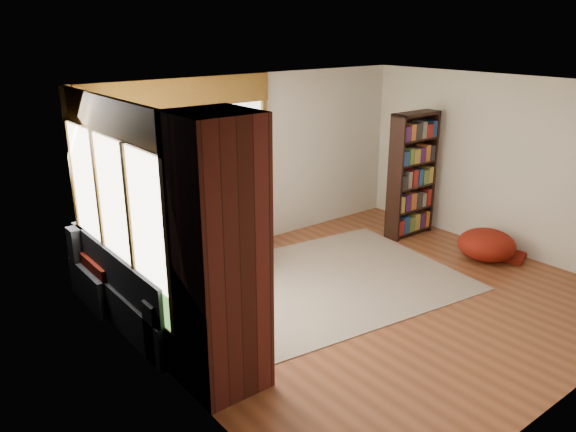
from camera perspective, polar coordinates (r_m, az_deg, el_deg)
floor at (r=7.23m, az=8.43°, el=-8.19°), size 5.50×5.50×0.00m
ceiling at (r=6.48m, az=9.55°, el=12.75°), size 5.50×5.50×0.00m
wall_back at (r=8.57m, az=-3.36°, el=5.60°), size 5.50×0.04×2.60m
wall_left at (r=5.18m, az=-12.40°, el=-3.90°), size 0.04×5.00×2.60m
wall_right at (r=8.90m, az=21.20°, el=4.85°), size 0.04×5.00×2.60m
windows_back at (r=7.92m, az=-10.38°, el=4.60°), size 2.82×0.10×1.90m
windows_left at (r=6.21m, az=-17.12°, el=0.06°), size 0.10×2.62×1.90m
roller_blind at (r=6.87m, az=-19.81°, el=5.03°), size 0.03×0.72×0.90m
brick_chimney at (r=5.04m, az=-7.05°, el=-4.22°), size 0.70×0.70×2.60m
sectional_sofa at (r=7.29m, az=-12.22°, el=-5.53°), size 2.20×2.20×0.80m
area_rug at (r=7.58m, az=3.79°, el=-6.61°), size 3.81×3.09×0.01m
bookshelf at (r=9.15m, az=12.50°, el=4.09°), size 0.85×0.28×1.99m
pouf at (r=8.68m, az=19.52°, el=-2.69°), size 1.09×1.09×0.44m
dog_tan at (r=7.30m, az=-9.43°, el=-1.07°), size 1.09×0.90×0.53m
dog_brindle at (r=6.66m, az=-9.18°, el=-3.75°), size 0.57×0.77×0.38m
throw_pillows at (r=7.26m, az=-12.72°, el=-1.76°), size 1.98×1.68×0.45m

